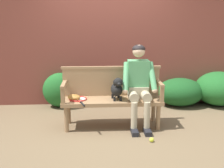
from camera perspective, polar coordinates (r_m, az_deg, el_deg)
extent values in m
plane|color=brown|center=(4.77, 0.00, -8.44)|extent=(40.00, 40.00, 0.00)
cube|color=brown|center=(5.89, -0.82, 6.65)|extent=(8.00, 0.30, 2.16)
ellipsoid|color=#1E5B23|center=(6.19, 20.70, -0.85)|extent=(0.98, 0.92, 0.69)
ellipsoid|color=#194C1E|center=(5.93, 13.46, -1.56)|extent=(0.95, 0.75, 0.56)
ellipsoid|color=#1E5B23|center=(5.75, -10.25, -1.19)|extent=(0.71, 0.52, 0.69)
cube|color=#93704C|center=(4.62, 0.00, -3.38)|extent=(1.61, 0.50, 0.06)
cylinder|color=#93704C|center=(4.54, -9.12, -7.02)|extent=(0.07, 0.07, 0.41)
cylinder|color=#93704C|center=(4.62, 9.22, -6.65)|extent=(0.07, 0.07, 0.41)
cylinder|color=#93704C|center=(4.89, -8.69, -5.48)|extent=(0.07, 0.07, 0.41)
cylinder|color=#93704C|center=(4.96, 8.30, -5.17)|extent=(0.07, 0.07, 0.41)
cube|color=#93704C|center=(4.77, -0.15, 0.37)|extent=(1.61, 0.05, 0.46)
cube|color=#93704C|center=(4.71, -0.16, 3.33)|extent=(1.65, 0.06, 0.04)
cube|color=#93704C|center=(4.40, -9.84, -2.41)|extent=(0.06, 0.06, 0.24)
cube|color=#93704C|center=(4.57, -9.63, -0.01)|extent=(0.06, 0.50, 0.04)
cube|color=#93704C|center=(4.49, 9.96, -2.09)|extent=(0.06, 0.06, 0.24)
cube|color=#93704C|center=(4.65, 9.45, 0.25)|extent=(0.06, 0.50, 0.04)
cube|color=black|center=(4.47, 4.53, -9.57)|extent=(0.10, 0.24, 0.07)
cylinder|color=tan|center=(4.45, 4.45, -6.26)|extent=(0.10, 0.10, 0.42)
cylinder|color=tan|center=(4.52, 4.25, -2.36)|extent=(0.15, 0.32, 0.15)
cube|color=black|center=(4.50, 7.10, -9.47)|extent=(0.10, 0.24, 0.07)
cylinder|color=tan|center=(4.48, 7.00, -6.18)|extent=(0.10, 0.10, 0.42)
cylinder|color=tan|center=(4.55, 6.75, -2.31)|extent=(0.15, 0.32, 0.15)
cube|color=tan|center=(4.68, 5.21, -1.57)|extent=(0.32, 0.24, 0.20)
cube|color=#519960|center=(4.64, 5.24, 1.59)|extent=(0.34, 0.22, 0.52)
cylinder|color=#519960|center=(4.49, 2.82, 1.51)|extent=(0.14, 0.33, 0.45)
sphere|color=#DBB28E|center=(4.42, 2.70, -1.35)|extent=(0.09, 0.09, 0.09)
cylinder|color=#519960|center=(4.55, 8.08, 1.56)|extent=(0.14, 0.33, 0.45)
sphere|color=#DBB28E|center=(4.49, 8.54, -1.25)|extent=(0.09, 0.09, 0.09)
sphere|color=#DBB28E|center=(4.55, 5.39, 6.60)|extent=(0.20, 0.20, 0.20)
ellipsoid|color=black|center=(4.56, 5.38, 6.99)|extent=(0.21, 0.21, 0.14)
cylinder|color=black|center=(4.49, 0.50, -2.99)|extent=(0.04, 0.04, 0.07)
cylinder|color=black|center=(4.51, 1.74, -2.93)|extent=(0.04, 0.04, 0.07)
cylinder|color=black|center=(4.65, 0.11, -2.44)|extent=(0.04, 0.04, 0.07)
cylinder|color=black|center=(4.67, 1.32, -2.37)|extent=(0.04, 0.04, 0.07)
ellipsoid|color=black|center=(4.54, 0.92, -1.12)|extent=(0.21, 0.29, 0.22)
sphere|color=black|center=(4.45, 1.17, -1.19)|extent=(0.13, 0.13, 0.13)
sphere|color=black|center=(4.39, 1.25, 0.38)|extent=(0.14, 0.14, 0.14)
ellipsoid|color=black|center=(4.34, 1.41, 0.02)|extent=(0.06, 0.09, 0.05)
ellipsoid|color=black|center=(4.39, 0.48, 0.26)|extent=(0.04, 0.04, 0.10)
ellipsoid|color=black|center=(4.42, 1.96, 0.32)|extent=(0.04, 0.04, 0.10)
sphere|color=black|center=(4.66, 0.61, -0.21)|extent=(0.06, 0.06, 0.06)
torus|color=red|center=(4.62, -6.85, -2.97)|extent=(0.36, 0.36, 0.02)
cylinder|color=silver|center=(4.62, -6.84, -3.05)|extent=(0.25, 0.25, 0.00)
cube|color=red|center=(4.46, -6.36, -3.48)|extent=(0.05, 0.08, 0.02)
cylinder|color=black|center=(4.33, -5.91, -3.99)|extent=(0.09, 0.22, 0.03)
ellipsoid|color=#9E6B2D|center=(4.59, -7.62, -2.65)|extent=(0.28, 0.26, 0.09)
sphere|color=#CCDB33|center=(4.24, 7.94, -11.01)|extent=(0.07, 0.07, 0.07)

